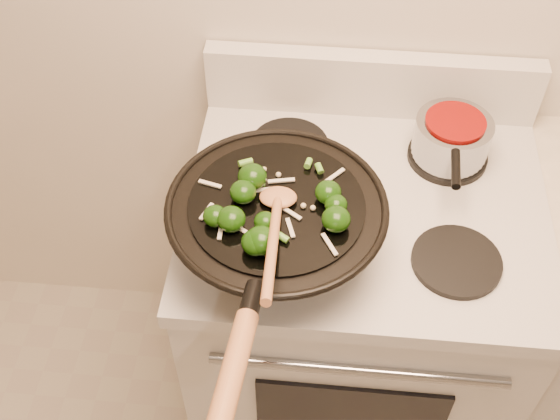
{
  "coord_description": "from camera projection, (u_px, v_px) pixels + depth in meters",
  "views": [
    {
      "loc": [
        -0.21,
        0.15,
        2.05
      ],
      "look_at": [
        -0.29,
        1.03,
        1.04
      ],
      "focal_mm": 45.0,
      "sensor_mm": 36.0,
      "label": 1
    }
  ],
  "objects": [
    {
      "name": "wooden_spoon",
      "position": [
        275.0,
        224.0,
        1.24
      ],
      "size": [
        0.07,
        0.32,
        0.1
      ],
      "color": "#B07045",
      "rests_on": "wok"
    },
    {
      "name": "stove",
      "position": [
        351.0,
        314.0,
        1.85
      ],
      "size": [
        0.78,
        0.67,
        1.08
      ],
      "color": "silver",
      "rests_on": "ground"
    },
    {
      "name": "wok",
      "position": [
        276.0,
        225.0,
        1.36
      ],
      "size": [
        0.43,
        0.71,
        0.21
      ],
      "color": "black",
      "rests_on": "stove"
    },
    {
      "name": "stirfry",
      "position": [
        272.0,
        211.0,
        1.28
      ],
      "size": [
        0.3,
        0.25,
        0.05
      ],
      "color": "#123508",
      "rests_on": "wok"
    },
    {
      "name": "saucepan",
      "position": [
        452.0,
        138.0,
        1.55
      ],
      "size": [
        0.17,
        0.27,
        0.1
      ],
      "color": "#92959A",
      "rests_on": "stove"
    }
  ]
}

